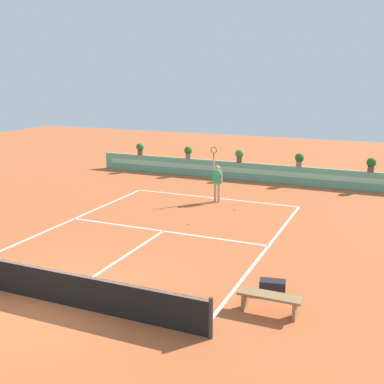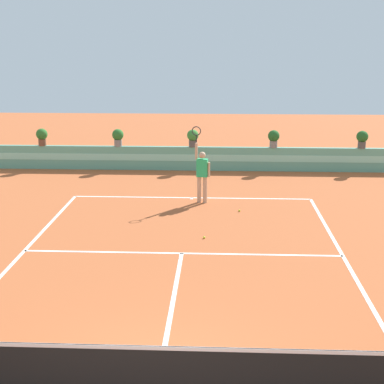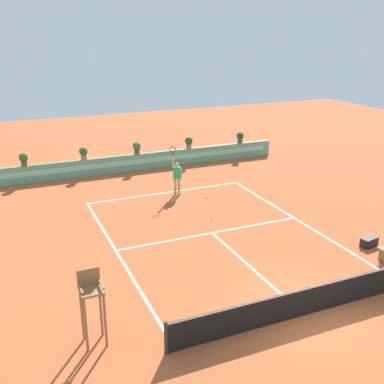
% 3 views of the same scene
% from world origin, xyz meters
% --- Properties ---
extents(ground_plane, '(60.00, 60.00, 0.00)m').
position_xyz_m(ground_plane, '(0.00, 6.00, 0.00)').
color(ground_plane, '#B2562D').
extents(court_lines, '(8.32, 11.94, 0.01)m').
position_xyz_m(court_lines, '(0.00, 6.72, 0.00)').
color(court_lines, white).
rests_on(court_lines, ground).
extents(net, '(8.92, 0.10, 1.00)m').
position_xyz_m(net, '(0.00, 0.00, 0.51)').
color(net, '#333333').
rests_on(net, ground).
extents(back_wall_barrier, '(18.00, 0.21, 1.00)m').
position_xyz_m(back_wall_barrier, '(0.00, 16.39, 0.50)').
color(back_wall_barrier, '#60A88E').
rests_on(back_wall_barrier, ground).
extents(bench_courtside, '(1.60, 0.44, 0.51)m').
position_xyz_m(bench_courtside, '(5.34, 1.67, 0.38)').
color(bench_courtside, olive).
rests_on(bench_courtside, ground).
extents(gear_bag, '(0.75, 0.48, 0.36)m').
position_xyz_m(gear_bag, '(5.12, 2.84, 0.18)').
color(gear_bag, black).
rests_on(gear_bag, ground).
extents(tennis_player, '(0.62, 0.27, 2.58)m').
position_xyz_m(tennis_player, '(0.37, 11.30, 1.05)').
color(tennis_player, tan).
rests_on(tennis_player, ground).
extents(tennis_ball_near_baseline, '(0.07, 0.07, 0.07)m').
position_xyz_m(tennis_ball_near_baseline, '(1.60, 10.27, 0.03)').
color(tennis_ball_near_baseline, '#CCE033').
rests_on(tennis_ball_near_baseline, ground).
extents(tennis_ball_mid_court, '(0.07, 0.07, 0.07)m').
position_xyz_m(tennis_ball_mid_court, '(0.55, 7.59, 0.03)').
color(tennis_ball_mid_court, '#CCE033').
rests_on(tennis_ball_mid_court, ground).
extents(potted_plant_left, '(0.48, 0.48, 0.72)m').
position_xyz_m(potted_plant_left, '(-3.32, 16.39, 1.41)').
color(potted_plant_left, gray).
rests_on(potted_plant_left, back_wall_barrier).
extents(potted_plant_right, '(0.48, 0.48, 0.72)m').
position_xyz_m(potted_plant_right, '(3.19, 16.39, 1.41)').
color(potted_plant_right, gray).
rests_on(potted_plant_right, back_wall_barrier).
extents(potted_plant_far_left, '(0.48, 0.48, 0.72)m').
position_xyz_m(potted_plant_far_left, '(-6.56, 16.39, 1.41)').
color(potted_plant_far_left, brown).
rests_on(potted_plant_far_left, back_wall_barrier).
extents(potted_plant_far_right, '(0.48, 0.48, 0.72)m').
position_xyz_m(potted_plant_far_right, '(6.81, 16.39, 1.41)').
color(potted_plant_far_right, '#514C47').
rests_on(potted_plant_far_right, back_wall_barrier).
extents(potted_plant_centre, '(0.48, 0.48, 0.72)m').
position_xyz_m(potted_plant_centre, '(-0.17, 16.39, 1.41)').
color(potted_plant_centre, '#514C47').
rests_on(potted_plant_centre, back_wall_barrier).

